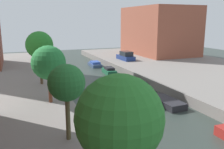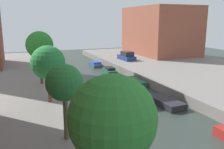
# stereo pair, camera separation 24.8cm
# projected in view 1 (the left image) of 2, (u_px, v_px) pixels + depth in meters

# --- Properties ---
(ground_plane) EXTENTS (84.00, 84.00, 0.00)m
(ground_plane) POSITION_uv_depth(u_px,v_px,m) (115.00, 96.00, 25.13)
(ground_plane) COLOR #2D3833
(low_block_right) EXTENTS (10.00, 14.96, 9.24)m
(low_block_right) POSITION_uv_depth(u_px,v_px,m) (159.00, 31.00, 49.00)
(low_block_right) COLOR brown
(low_block_right) RESTS_ON quay_right
(street_tree_0) EXTENTS (2.49, 2.49, 5.28)m
(street_tree_0) POSITION_uv_depth(u_px,v_px,m) (119.00, 120.00, 6.70)
(street_tree_0) COLOR brown
(street_tree_0) RESTS_ON quay_left
(street_tree_1) EXTENTS (2.06, 2.06, 4.37)m
(street_tree_1) POSITION_uv_depth(u_px,v_px,m) (67.00, 83.00, 13.33)
(street_tree_1) COLOR brown
(street_tree_1) RESTS_ON quay_left
(street_tree_2) EXTENTS (2.77, 2.77, 4.72)m
(street_tree_2) POSITION_uv_depth(u_px,v_px,m) (49.00, 63.00, 19.64)
(street_tree_2) COLOR brown
(street_tree_2) RESTS_ON quay_left
(street_tree_3) EXTENTS (2.83, 2.83, 5.57)m
(street_tree_3) POSITION_uv_depth(u_px,v_px,m) (39.00, 45.00, 25.30)
(street_tree_3) COLOR #4D3D2A
(street_tree_3) RESTS_ON quay_left
(street_tree_4) EXTENTS (2.06, 2.06, 4.44)m
(street_tree_4) POSITION_uv_depth(u_px,v_px,m) (34.00, 46.00, 32.18)
(street_tree_4) COLOR brown
(street_tree_4) RESTS_ON quay_left
(parked_car) EXTENTS (1.88, 4.06, 1.49)m
(parked_car) POSITION_uv_depth(u_px,v_px,m) (126.00, 56.00, 41.89)
(parked_car) COLOR navy
(parked_car) RESTS_ON quay_right
(moored_boat_left_2) EXTENTS (1.49, 4.42, 0.88)m
(moored_boat_left_2) POSITION_uv_depth(u_px,v_px,m) (96.00, 111.00, 20.04)
(moored_boat_left_2) COLOR #195638
(moored_boat_left_2) RESTS_ON ground_plane
(moored_boat_left_3) EXTENTS (1.60, 3.86, 0.79)m
(moored_boat_left_3) POSITION_uv_depth(u_px,v_px,m) (75.00, 87.00, 27.59)
(moored_boat_left_3) COLOR #4C5156
(moored_boat_left_3) RESTS_ON ground_plane
(moored_boat_right_2) EXTENTS (1.85, 3.79, 0.60)m
(moored_boat_right_2) POSITION_uv_depth(u_px,v_px,m) (167.00, 102.00, 22.42)
(moored_boat_right_2) COLOR #232328
(moored_boat_right_2) RESTS_ON ground_plane
(moored_boat_right_3) EXTENTS (1.53, 3.93, 0.64)m
(moored_boat_right_3) POSITION_uv_depth(u_px,v_px,m) (135.00, 82.00, 29.77)
(moored_boat_right_3) COLOR #195638
(moored_boat_right_3) RESTS_ON ground_plane
(moored_boat_right_4) EXTENTS (1.58, 3.44, 1.00)m
(moored_boat_right_4) POSITION_uv_depth(u_px,v_px,m) (109.00, 71.00, 35.67)
(moored_boat_right_4) COLOR #195638
(moored_boat_right_4) RESTS_ON ground_plane
(moored_boat_right_5) EXTENTS (1.72, 3.81, 0.86)m
(moored_boat_right_5) POSITION_uv_depth(u_px,v_px,m) (95.00, 64.00, 41.53)
(moored_boat_right_5) COLOR #33476B
(moored_boat_right_5) RESTS_ON ground_plane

